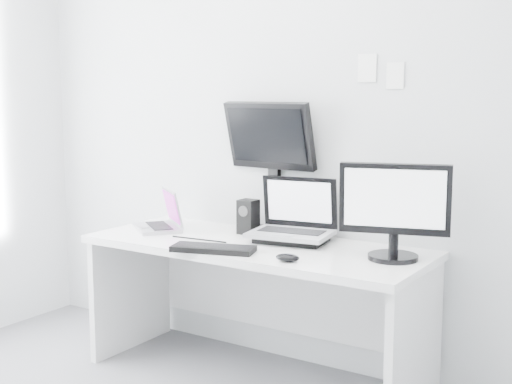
# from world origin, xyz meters

# --- Properties ---
(back_wall) EXTENTS (3.60, 0.00, 3.60)m
(back_wall) POSITION_xyz_m (0.00, 1.60, 1.35)
(back_wall) COLOR #BABDBF
(back_wall) RESTS_ON ground
(desk) EXTENTS (1.80, 0.70, 0.73)m
(desk) POSITION_xyz_m (0.00, 1.25, 0.36)
(desk) COLOR white
(desk) RESTS_ON ground
(macbook) EXTENTS (0.40, 0.38, 0.24)m
(macbook) POSITION_xyz_m (-0.66, 1.25, 0.85)
(macbook) COLOR #A9A9AD
(macbook) RESTS_ON desk
(speaker) EXTENTS (0.11, 0.11, 0.19)m
(speaker) POSITION_xyz_m (-0.16, 1.43, 0.82)
(speaker) COLOR black
(speaker) RESTS_ON desk
(dell_laptop) EXTENTS (0.45, 0.38, 0.34)m
(dell_laptop) POSITION_xyz_m (0.15, 1.36, 0.90)
(dell_laptop) COLOR #A2A3A9
(dell_laptop) RESTS_ON desk
(rear_monitor) EXTENTS (0.56, 0.24, 0.74)m
(rear_monitor) POSITION_xyz_m (-0.09, 1.56, 1.10)
(rear_monitor) COLOR black
(rear_monitor) RESTS_ON desk
(samsung_monitor) EXTENTS (0.55, 0.37, 0.46)m
(samsung_monitor) POSITION_xyz_m (0.73, 1.30, 0.96)
(samsung_monitor) COLOR black
(samsung_monitor) RESTS_ON desk
(keyboard) EXTENTS (0.43, 0.26, 0.03)m
(keyboard) POSITION_xyz_m (-0.07, 0.98, 0.74)
(keyboard) COLOR black
(keyboard) RESTS_ON desk
(mouse) EXTENTS (0.12, 0.09, 0.04)m
(mouse) POSITION_xyz_m (0.34, 1.00, 0.75)
(mouse) COLOR black
(mouse) RESTS_ON desk
(wall_note_0) EXTENTS (0.10, 0.00, 0.14)m
(wall_note_0) POSITION_xyz_m (0.45, 1.59, 1.62)
(wall_note_0) COLOR white
(wall_note_0) RESTS_ON back_wall
(wall_note_1) EXTENTS (0.09, 0.00, 0.13)m
(wall_note_1) POSITION_xyz_m (0.60, 1.59, 1.58)
(wall_note_1) COLOR white
(wall_note_1) RESTS_ON back_wall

